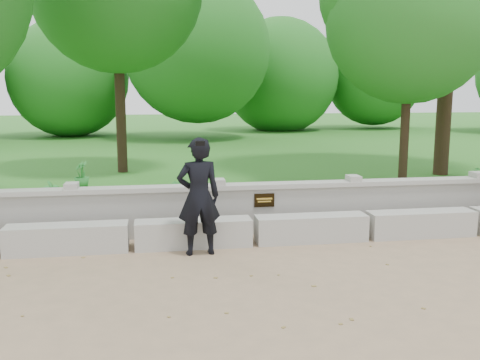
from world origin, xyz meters
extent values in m
plane|color=#987C5D|center=(0.00, 0.00, 0.00)|extent=(80.00, 80.00, 0.00)
cube|color=#2A721A|center=(0.00, 14.00, 0.12)|extent=(40.00, 22.00, 0.25)
cube|color=#A5A39C|center=(-3.00, 1.90, 0.23)|extent=(1.90, 0.45, 0.45)
cube|color=#A5A39C|center=(-1.00, 1.90, 0.23)|extent=(1.90, 0.45, 0.45)
cube|color=#A5A39C|center=(1.00, 1.90, 0.23)|extent=(1.90, 0.45, 0.45)
cube|color=#A5A39C|center=(3.00, 1.90, 0.23)|extent=(1.90, 0.45, 0.45)
cube|color=#9B9993|center=(0.00, 2.60, 0.41)|extent=(12.50, 0.25, 0.82)
cube|color=#A5A39C|center=(0.00, 2.60, 0.86)|extent=(12.50, 0.35, 0.08)
cube|color=black|center=(0.30, 2.46, 0.62)|extent=(0.36, 0.02, 0.24)
imported|color=black|center=(-0.94, 1.48, 0.92)|extent=(0.71, 0.50, 1.84)
cube|color=black|center=(-0.94, 1.11, 1.78)|extent=(0.14, 0.03, 0.07)
cylinder|color=#382619|center=(-2.50, 8.74, 2.32)|extent=(0.28, 0.28, 4.14)
cylinder|color=#382619|center=(4.25, 5.22, 1.81)|extent=(0.21, 0.21, 3.13)
sphere|color=#296A21|center=(4.25, 5.22, 4.44)|extent=(3.86, 3.86, 3.86)
cylinder|color=#382619|center=(6.19, 6.89, 3.20)|extent=(0.40, 0.40, 5.90)
imported|color=#2C8333|center=(-3.43, 3.30, 0.59)|extent=(0.40, 0.43, 0.68)
imported|color=#2C8333|center=(-1.19, 3.30, 0.55)|extent=(0.42, 0.42, 0.60)
imported|color=#2C8333|center=(-3.31, 6.29, 0.57)|extent=(0.46, 0.48, 0.65)
camera|label=1|loc=(-1.61, -6.61, 2.54)|focal=40.00mm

